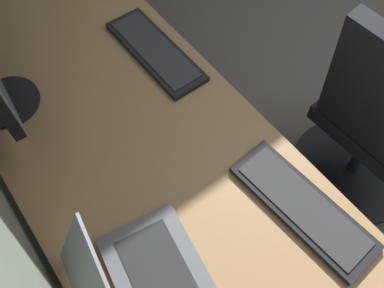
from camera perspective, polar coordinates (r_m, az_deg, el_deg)
name	(u,v)px	position (r m, az deg, el deg)	size (l,w,h in m)	color
desk	(178,203)	(1.16, -2.00, -8.45)	(2.20, 0.73, 0.73)	#936D47
laptop_leftmost	(136,286)	(0.99, -7.92, -19.48)	(0.37, 0.35, 0.20)	#595B60
keyboard_main	(302,206)	(1.12, 15.48, -8.53)	(0.43, 0.17, 0.02)	black
keyboard_spare	(155,51)	(1.40, -5.26, 13.09)	(0.42, 0.15, 0.02)	black
office_chair	(375,130)	(1.69, 24.64, 1.86)	(0.56, 0.56, 0.97)	black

